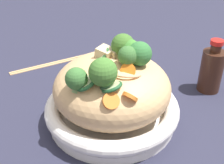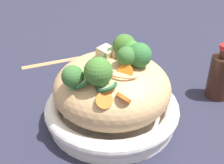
# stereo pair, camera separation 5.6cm
# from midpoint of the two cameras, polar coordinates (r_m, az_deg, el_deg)

# --- Properties ---
(ground_plane) EXTENTS (3.00, 3.00, 0.00)m
(ground_plane) POSITION_cam_midpoint_polar(r_m,az_deg,el_deg) (0.62, 2.63, -7.51)
(ground_plane) COLOR #26273A
(serving_bowl) EXTENTS (0.28, 0.28, 0.05)m
(serving_bowl) POSITION_cam_midpoint_polar(r_m,az_deg,el_deg) (0.60, 2.69, -5.63)
(serving_bowl) COLOR white
(serving_bowl) RESTS_ON ground_plane
(noodle_heap) EXTENTS (0.24, 0.24, 0.13)m
(noodle_heap) POSITION_cam_midpoint_polar(r_m,az_deg,el_deg) (0.57, 2.83, -1.14)
(noodle_heap) COLOR tan
(noodle_heap) RESTS_ON serving_bowl
(broccoli_florets) EXTENTS (0.15, 0.16, 0.07)m
(broccoli_florets) POSITION_cam_midpoint_polar(r_m,az_deg,el_deg) (0.51, 3.94, 4.38)
(broccoli_florets) COLOR #A4C275
(broccoli_florets) RESTS_ON serving_bowl
(carrot_coins) EXTENTS (0.20, 0.09, 0.05)m
(carrot_coins) POSITION_cam_midpoint_polar(r_m,az_deg,el_deg) (0.50, 3.70, 0.15)
(carrot_coins) COLOR orange
(carrot_coins) RESTS_ON serving_bowl
(zucchini_slices) EXTENTS (0.14, 0.09, 0.04)m
(zucchini_slices) POSITION_cam_midpoint_polar(r_m,az_deg,el_deg) (0.50, 0.20, 1.13)
(zucchini_slices) COLOR beige
(zucchini_slices) RESTS_ON serving_bowl
(chicken_chunks) EXTENTS (0.05, 0.06, 0.03)m
(chicken_chunks) POSITION_cam_midpoint_polar(r_m,az_deg,el_deg) (0.56, 2.90, 5.72)
(chicken_chunks) COLOR #C7B089
(chicken_chunks) RESTS_ON serving_bowl
(soy_sauce_bottle) EXTENTS (0.05, 0.05, 0.13)m
(soy_sauce_bottle) POSITION_cam_midpoint_polar(r_m,az_deg,el_deg) (0.71, 23.06, 1.11)
(soy_sauce_bottle) COLOR #381E14
(soy_sauce_bottle) RESTS_ON ground_plane
(chopsticks_pair) EXTENTS (0.15, 0.20, 0.01)m
(chopsticks_pair) POSITION_cam_midpoint_polar(r_m,az_deg,el_deg) (0.85, -8.18, 4.28)
(chopsticks_pair) COLOR tan
(chopsticks_pair) RESTS_ON ground_plane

